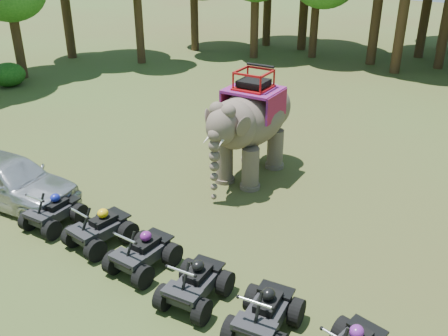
{
  "coord_description": "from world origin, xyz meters",
  "views": [
    {
      "loc": [
        7.16,
        -8.65,
        7.77
      ],
      "look_at": [
        0.0,
        1.2,
        1.9
      ],
      "focal_mm": 40.0,
      "sensor_mm": 36.0,
      "label": 1
    }
  ],
  "objects_px": {
    "atv_2": "(142,248)",
    "atv_4": "(265,309)",
    "elephant": "(251,124)",
    "parked_car": "(10,180)",
    "atv_3": "(195,279)",
    "atv_1": "(99,224)",
    "atv_0": "(53,208)"
  },
  "relations": [
    {
      "from": "atv_2",
      "to": "atv_4",
      "type": "xyz_separation_m",
      "value": [
        3.64,
        -0.1,
        0.02
      ]
    },
    {
      "from": "elephant",
      "to": "atv_4",
      "type": "height_order",
      "value": "elephant"
    },
    {
      "from": "parked_car",
      "to": "atv_3",
      "type": "height_order",
      "value": "parked_car"
    },
    {
      "from": "atv_2",
      "to": "atv_1",
      "type": "bearing_deg",
      "value": 174.99
    },
    {
      "from": "atv_2",
      "to": "atv_3",
      "type": "xyz_separation_m",
      "value": [
        1.82,
        -0.18,
        0.0
      ]
    },
    {
      "from": "elephant",
      "to": "atv_1",
      "type": "distance_m",
      "value": 6.17
    },
    {
      "from": "atv_1",
      "to": "atv_3",
      "type": "height_order",
      "value": "atv_1"
    },
    {
      "from": "atv_0",
      "to": "atv_4",
      "type": "relative_size",
      "value": 0.92
    },
    {
      "from": "elephant",
      "to": "atv_0",
      "type": "distance_m",
      "value": 6.83
    },
    {
      "from": "atv_2",
      "to": "atv_4",
      "type": "bearing_deg",
      "value": -2.88
    },
    {
      "from": "atv_4",
      "to": "parked_car",
      "type": "bearing_deg",
      "value": 169.51
    },
    {
      "from": "parked_car",
      "to": "atv_4",
      "type": "relative_size",
      "value": 2.64
    },
    {
      "from": "atv_3",
      "to": "atv_4",
      "type": "height_order",
      "value": "atv_4"
    },
    {
      "from": "atv_1",
      "to": "atv_0",
      "type": "bearing_deg",
      "value": -170.92
    },
    {
      "from": "atv_0",
      "to": "atv_4",
      "type": "bearing_deg",
      "value": -5.81
    },
    {
      "from": "parked_car",
      "to": "atv_2",
      "type": "height_order",
      "value": "parked_car"
    },
    {
      "from": "atv_0",
      "to": "atv_4",
      "type": "distance_m",
      "value": 7.14
    },
    {
      "from": "parked_car",
      "to": "atv_1",
      "type": "distance_m",
      "value": 4.0
    },
    {
      "from": "atv_1",
      "to": "atv_2",
      "type": "xyz_separation_m",
      "value": [
        1.71,
        -0.11,
        -0.0
      ]
    },
    {
      "from": "atv_1",
      "to": "atv_2",
      "type": "height_order",
      "value": "atv_1"
    },
    {
      "from": "elephant",
      "to": "atv_2",
      "type": "xyz_separation_m",
      "value": [
        0.79,
        -6.09,
        -1.25
      ]
    },
    {
      "from": "elephant",
      "to": "atv_2",
      "type": "relative_size",
      "value": 2.66
    },
    {
      "from": "parked_car",
      "to": "atv_4",
      "type": "xyz_separation_m",
      "value": [
        9.34,
        -0.16,
        -0.14
      ]
    },
    {
      "from": "atv_1",
      "to": "atv_2",
      "type": "distance_m",
      "value": 1.71
    },
    {
      "from": "atv_0",
      "to": "atv_2",
      "type": "relative_size",
      "value": 0.95
    },
    {
      "from": "atv_4",
      "to": "atv_3",
      "type": "bearing_deg",
      "value": 172.91
    },
    {
      "from": "parked_car",
      "to": "atv_1",
      "type": "bearing_deg",
      "value": -97.86
    },
    {
      "from": "atv_1",
      "to": "elephant",
      "type": "bearing_deg",
      "value": 85.2
    },
    {
      "from": "atv_1",
      "to": "atv_4",
      "type": "xyz_separation_m",
      "value": [
        5.35,
        -0.22,
        0.02
      ]
    },
    {
      "from": "elephant",
      "to": "atv_0",
      "type": "xyz_separation_m",
      "value": [
        -2.72,
        -6.13,
        -1.28
      ]
    },
    {
      "from": "atv_0",
      "to": "parked_car",
      "type": "bearing_deg",
      "value": 171.9
    },
    {
      "from": "atv_2",
      "to": "atv_3",
      "type": "height_order",
      "value": "atv_3"
    }
  ]
}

